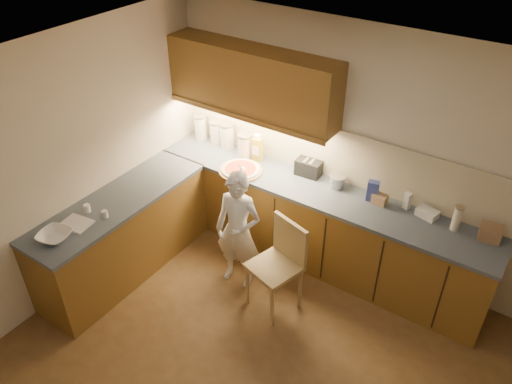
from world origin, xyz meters
TOP-DOWN VIEW (x-y plane):
  - room at (0.00, 0.00)m, footprint 4.54×4.50m
  - l_counter at (-0.92, 1.25)m, footprint 3.77×2.62m
  - backsplash at (-0.38, 1.99)m, footprint 3.75×0.02m
  - upper_cabinets at (-1.27, 1.82)m, footprint 1.95×0.36m
  - pizza_on_board at (-1.22, 1.53)m, footprint 0.48×0.48m
  - child at (-0.84, 0.94)m, footprint 0.53×0.39m
  - wooden_chair at (-0.32, 0.90)m, footprint 0.54×0.54m
  - mixing_bowl at (-1.95, -0.34)m, footprint 0.35×0.35m
  - canister_a at (-2.05, 1.87)m, footprint 0.15×0.15m
  - canister_b at (-1.83, 1.89)m, footprint 0.16×0.16m
  - canister_c at (-1.66, 1.87)m, footprint 0.16×0.16m
  - canister_d at (-1.38, 1.83)m, footprint 0.17×0.17m
  - oil_jug at (-1.21, 1.84)m, footprint 0.11×0.09m
  - toaster at (-0.58, 1.88)m, footprint 0.28×0.17m
  - steel_pot at (-0.22, 1.85)m, footprint 0.17×0.17m
  - blue_box at (0.17, 1.83)m, footprint 0.12×0.10m
  - card_box_a at (0.26, 1.82)m, footprint 0.15×0.11m
  - white_bottle at (0.51, 1.89)m, footprint 0.08×0.08m
  - flat_pack at (0.72, 1.87)m, footprint 0.22×0.18m
  - tall_jar at (1.00, 1.82)m, footprint 0.08×0.08m
  - card_box_b at (1.29, 1.85)m, footprint 0.20×0.17m
  - dough_cloth at (-1.96, -0.09)m, footprint 0.30×0.25m
  - spice_jar_a at (-2.03, 0.10)m, footprint 0.07×0.07m
  - spice_jar_b at (-1.82, 0.14)m, footprint 0.06×0.06m

SIDE VIEW (x-z plane):
  - l_counter at x=-0.92m, z-range 0.00..0.92m
  - wooden_chair at x=-0.32m, z-range 0.08..1.05m
  - child at x=-0.84m, z-range 0.00..1.33m
  - dough_cloth at x=-1.96m, z-range 0.92..0.94m
  - pizza_on_board at x=-1.22m, z-range 0.84..1.04m
  - mixing_bowl at x=-1.95m, z-range 0.92..0.99m
  - spice_jar_b at x=-1.82m, z-range 0.92..1.00m
  - flat_pack at x=0.72m, z-range 0.92..1.00m
  - spice_jar_a at x=-2.03m, z-range 0.92..1.00m
  - card_box_a at x=0.26m, z-range 0.92..1.02m
  - steel_pot at x=-0.22m, z-range 0.92..1.05m
  - card_box_b at x=1.29m, z-range 0.92..1.07m
  - toaster at x=-0.58m, z-range 0.92..1.10m
  - white_bottle at x=0.51m, z-range 0.92..1.10m
  - blue_box at x=0.17m, z-range 0.92..1.14m
  - tall_jar at x=1.00m, z-range 0.92..1.18m
  - canister_d at x=-1.38m, z-range 0.92..1.20m
  - canister_b at x=-1.83m, z-range 0.92..1.20m
  - oil_jug at x=-1.21m, z-range 0.91..1.23m
  - canister_c at x=-1.66m, z-range 0.92..1.23m
  - canister_a at x=-2.05m, z-range 0.92..1.23m
  - backsplash at x=-0.38m, z-range 0.92..1.50m
  - room at x=0.00m, z-range 0.37..2.99m
  - upper_cabinets at x=-1.27m, z-range 1.48..2.21m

